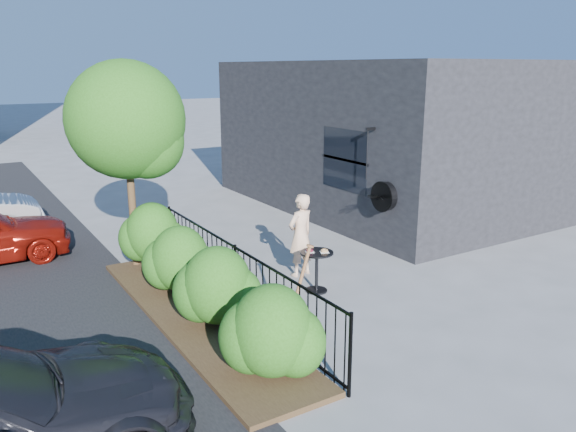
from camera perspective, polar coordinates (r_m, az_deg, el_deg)
ground at (r=10.08m, az=2.46°, el=-7.53°), size 120.00×120.00×0.00m
shop_building at (r=16.37m, az=9.72°, el=8.21°), size 6.22×9.00×4.00m
fence at (r=9.17m, az=-5.33°, el=-6.15°), size 0.05×6.05×1.10m
planting_bed at (r=9.11m, az=-9.25°, el=-9.99°), size 1.30×6.00×0.08m
shrubs at (r=8.98m, az=-9.08°, el=-5.80°), size 1.10×5.60×1.24m
patio_tree at (r=10.93m, az=-15.70°, el=8.68°), size 2.20×2.20×3.94m
cafe_table at (r=9.86m, az=2.93°, el=-4.91°), size 0.58×0.58×0.78m
woman at (r=10.54m, az=1.28°, el=-1.95°), size 0.64×0.49×1.58m
shovel at (r=8.10m, az=0.81°, el=-8.43°), size 0.50×0.19×1.45m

